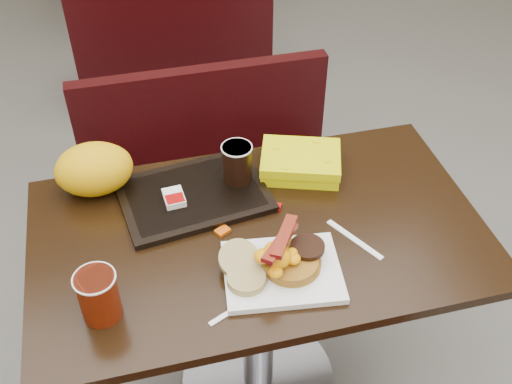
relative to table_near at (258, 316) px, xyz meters
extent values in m
cube|color=#65615E|center=(0.00, 0.00, -0.38)|extent=(6.00, 7.00, 0.01)
cube|color=white|center=(0.02, -0.16, 0.38)|extent=(0.31, 0.26, 0.02)
cylinder|color=#8C6617|center=(0.04, -0.15, 0.41)|extent=(0.15, 0.15, 0.03)
cylinder|color=black|center=(0.09, -0.14, 0.43)|extent=(0.11, 0.11, 0.01)
ellipsoid|color=orange|center=(0.01, -0.17, 0.45)|extent=(0.12, 0.11, 0.05)
cylinder|color=tan|center=(-0.08, -0.18, 0.40)|extent=(0.11, 0.11, 0.02)
cylinder|color=tan|center=(-0.08, -0.12, 0.42)|extent=(0.10, 0.10, 0.06)
cylinder|color=maroon|center=(-0.42, -0.17, 0.44)|extent=(0.12, 0.12, 0.13)
cube|color=white|center=(0.23, -0.10, 0.38)|extent=(0.10, 0.17, 0.00)
cube|color=#C34A08|center=(-0.09, 0.02, 0.38)|extent=(0.05, 0.04, 0.01)
cube|color=#8C0504|center=(0.06, 0.07, 0.38)|extent=(0.05, 0.05, 0.01)
cube|color=black|center=(-0.15, 0.17, 0.38)|extent=(0.44, 0.34, 0.02)
cube|color=silver|center=(-0.20, 0.15, 0.40)|extent=(0.06, 0.08, 0.02)
cylinder|color=black|center=(-0.01, 0.20, 0.45)|extent=(0.10, 0.10, 0.11)
cube|color=#CDC903|center=(0.18, 0.21, 0.41)|extent=(0.27, 0.24, 0.06)
ellipsoid|color=orange|center=(-0.40, 0.27, 0.45)|extent=(0.26, 0.22, 0.15)
camera|label=1|loc=(-0.29, -1.11, 1.54)|focal=43.09mm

